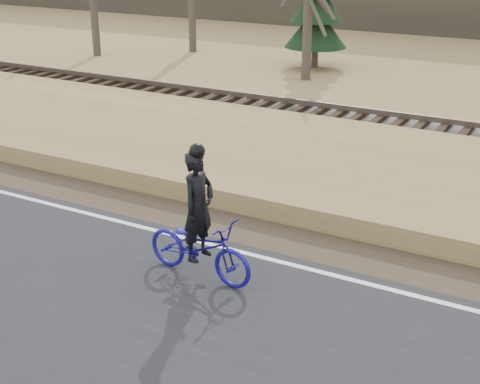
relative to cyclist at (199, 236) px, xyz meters
The scene contains 9 objects.
ground 2.14m from the cyclist, 153.09° to the left, with size 120.00×120.00×0.00m, color #96784C.
road 2.51m from the cyclist, 137.80° to the right, with size 120.00×6.00×0.06m, color black.
edge_line 2.21m from the cyclist, 148.17° to the left, with size 120.00×0.12×0.01m, color silver.
shoulder 2.85m from the cyclist, 130.13° to the left, with size 120.00×1.60×0.04m, color #473A2B.
embankment 5.43m from the cyclist, 109.13° to the left, with size 120.00×5.00×0.44m, color #96784C.
ballast 9.09m from the cyclist, 101.24° to the left, with size 120.00×3.00×0.45m, color slate.
railroad 9.08m from the cyclist, 101.24° to the left, with size 120.00×2.40×0.29m.
cyclist is the anchor object (origin of this frame).
conifer 18.81m from the cyclist, 107.16° to the left, with size 2.60×2.60×5.65m.
Camera 1 is at (7.20, -9.31, 5.57)m, focal length 50.00 mm.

